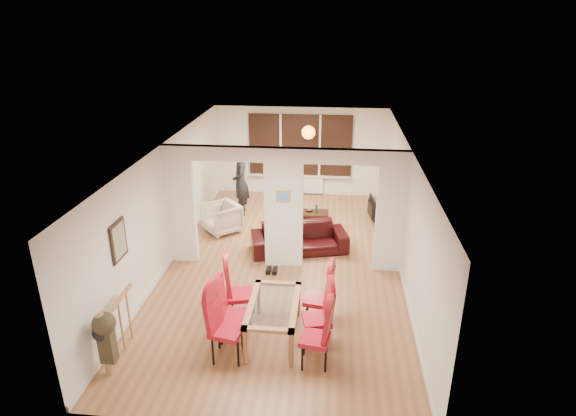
# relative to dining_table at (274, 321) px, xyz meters

# --- Properties ---
(floor) EXTENTS (5.00, 9.00, 0.01)m
(floor) POSITION_rel_dining_table_xyz_m (-0.11, 2.59, -0.34)
(floor) COLOR #94603B
(floor) RESTS_ON ground
(room_walls) EXTENTS (5.00, 9.00, 2.60)m
(room_walls) POSITION_rel_dining_table_xyz_m (-0.11, 2.59, 0.96)
(room_walls) COLOR silver
(room_walls) RESTS_ON floor
(divider_wall) EXTENTS (5.00, 0.18, 2.60)m
(divider_wall) POSITION_rel_dining_table_xyz_m (-0.11, 2.59, 0.96)
(divider_wall) COLOR white
(divider_wall) RESTS_ON floor
(bay_window_blinds) EXTENTS (3.00, 0.08, 1.80)m
(bay_window_blinds) POSITION_rel_dining_table_xyz_m (-0.11, 7.03, 1.16)
(bay_window_blinds) COLOR black
(bay_window_blinds) RESTS_ON room_walls
(radiator) EXTENTS (1.40, 0.08, 0.50)m
(radiator) POSITION_rel_dining_table_xyz_m (-0.11, 6.99, -0.04)
(radiator) COLOR white
(radiator) RESTS_ON floor
(pendant_light) EXTENTS (0.36, 0.36, 0.36)m
(pendant_light) POSITION_rel_dining_table_xyz_m (0.19, 5.89, 1.81)
(pendant_light) COLOR orange
(pendant_light) RESTS_ON room_walls
(stair_newel) EXTENTS (0.40, 1.20, 1.10)m
(stair_newel) POSITION_rel_dining_table_xyz_m (-2.36, -0.61, 0.21)
(stair_newel) COLOR #A4734B
(stair_newel) RESTS_ON floor
(wall_poster) EXTENTS (0.04, 0.52, 0.67)m
(wall_poster) POSITION_rel_dining_table_xyz_m (-2.58, 0.19, 1.26)
(wall_poster) COLOR gray
(wall_poster) RESTS_ON room_walls
(pillar_photo) EXTENTS (0.30, 0.03, 0.25)m
(pillar_photo) POSITION_rel_dining_table_xyz_m (-0.11, 2.49, 1.26)
(pillar_photo) COLOR #4C8CD8
(pillar_photo) RESTS_ON divider_wall
(dining_table) EXTENTS (0.81, 1.44, 0.68)m
(dining_table) POSITION_rel_dining_table_xyz_m (0.00, 0.00, 0.00)
(dining_table) COLOR #905B35
(dining_table) RESTS_ON floor
(dining_chair_la) EXTENTS (0.56, 0.56, 1.19)m
(dining_chair_la) POSITION_rel_dining_table_xyz_m (-0.65, -0.55, 0.25)
(dining_chair_la) COLOR maroon
(dining_chair_la) RESTS_ON floor
(dining_chair_lb) EXTENTS (0.43, 0.43, 1.07)m
(dining_chair_lb) POSITION_rel_dining_table_xyz_m (-0.66, -0.08, 0.20)
(dining_chair_lb) COLOR maroon
(dining_chair_lb) RESTS_ON floor
(dining_chair_lc) EXTENTS (0.57, 0.57, 1.17)m
(dining_chair_lc) POSITION_rel_dining_table_xyz_m (-0.65, 0.49, 0.25)
(dining_chair_lc) COLOR maroon
(dining_chair_lc) RESTS_ON floor
(dining_chair_ra) EXTENTS (0.50, 0.50, 1.08)m
(dining_chair_ra) POSITION_rel_dining_table_xyz_m (0.71, -0.56, 0.20)
(dining_chair_ra) COLOR maroon
(dining_chair_ra) RESTS_ON floor
(dining_chair_rb) EXTENTS (0.53, 0.53, 1.11)m
(dining_chair_rb) POSITION_rel_dining_table_xyz_m (0.71, -0.08, 0.22)
(dining_chair_rb) COLOR maroon
(dining_chair_rb) RESTS_ON floor
(dining_chair_rc) EXTENTS (0.52, 0.52, 1.11)m
(dining_chair_rc) POSITION_rel_dining_table_xyz_m (0.71, 0.51, 0.22)
(dining_chair_rc) COLOR maroon
(dining_chair_rc) RESTS_ON floor
(sofa) EXTENTS (2.29, 1.34, 0.63)m
(sofa) POSITION_rel_dining_table_xyz_m (0.17, 3.24, -0.02)
(sofa) COLOR black
(sofa) RESTS_ON floor
(armchair) EXTENTS (1.12, 1.12, 0.73)m
(armchair) POSITION_rel_dining_table_xyz_m (-1.82, 4.10, 0.03)
(armchair) COLOR #BCAF9F
(armchair) RESTS_ON floor
(person) EXTENTS (0.74, 0.57, 1.82)m
(person) POSITION_rel_dining_table_xyz_m (-1.55, 5.29, 0.57)
(person) COLOR black
(person) RESTS_ON floor
(television) EXTENTS (0.98, 0.26, 0.56)m
(television) POSITION_rel_dining_table_xyz_m (1.87, 5.24, -0.06)
(television) COLOR black
(television) RESTS_ON floor
(coffee_table) EXTENTS (1.03, 0.66, 0.22)m
(coffee_table) POSITION_rel_dining_table_xyz_m (0.32, 5.06, -0.23)
(coffee_table) COLOR black
(coffee_table) RESTS_ON floor
(bottle) EXTENTS (0.06, 0.06, 0.25)m
(bottle) POSITION_rel_dining_table_xyz_m (0.48, 5.00, 0.01)
(bottle) COLOR #143F19
(bottle) RESTS_ON coffee_table
(bowl) EXTENTS (0.20, 0.20, 0.05)m
(bowl) POSITION_rel_dining_table_xyz_m (0.28, 5.11, -0.09)
(bowl) COLOR black
(bowl) RESTS_ON coffee_table
(shoes) EXTENTS (0.22, 0.24, 0.09)m
(shoes) POSITION_rel_dining_table_xyz_m (-0.32, 2.18, -0.29)
(shoes) COLOR black
(shoes) RESTS_ON floor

